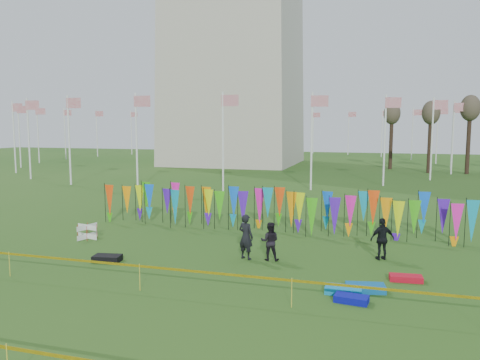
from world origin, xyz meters
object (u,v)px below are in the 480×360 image
(box_kite, at_px, (87,232))
(kite_bag_turquoise, at_px, (343,290))
(person_left, at_px, (246,237))
(kite_bag_red, at_px, (406,278))
(kite_bag_teal, at_px, (365,288))
(kite_bag_blue, at_px, (351,299))
(kite_bag_black, at_px, (107,258))
(person_right, at_px, (382,239))
(person_mid, at_px, (270,241))

(box_kite, bearing_deg, kite_bag_turquoise, -18.10)
(box_kite, bearing_deg, person_left, -7.67)
(kite_bag_red, xyz_separation_m, kite_bag_teal, (-1.31, -1.45, 0.02))
(kite_bag_blue, xyz_separation_m, kite_bag_black, (-9.48, 1.66, 0.02))
(person_left, bearing_deg, kite_bag_black, 41.10)
(kite_bag_red, bearing_deg, box_kite, 171.49)
(kite_bag_turquoise, bearing_deg, kite_bag_teal, 31.38)
(box_kite, distance_m, person_left, 8.19)
(kite_bag_blue, bearing_deg, box_kite, 159.53)
(person_left, distance_m, kite_bag_black, 5.54)
(person_left, relative_size, kite_bag_black, 1.71)
(person_left, bearing_deg, kite_bag_blue, 161.57)
(person_left, distance_m, kite_bag_red, 6.17)
(kite_bag_red, bearing_deg, kite_bag_teal, -132.21)
(person_left, bearing_deg, kite_bag_teal, 173.26)
(person_left, distance_m, kite_bag_blue, 5.66)
(kite_bag_black, bearing_deg, person_right, 17.80)
(person_mid, height_order, person_right, person_right)
(person_left, height_order, kite_bag_blue, person_left)
(person_right, distance_m, kite_bag_teal, 4.01)
(kite_bag_red, xyz_separation_m, kite_bag_black, (-11.18, -0.87, 0.02))
(kite_bag_blue, relative_size, kite_bag_red, 0.92)
(kite_bag_blue, bearing_deg, kite_bag_turquoise, 113.29)
(person_left, xyz_separation_m, kite_bag_red, (6.03, -1.02, -0.81))
(kite_bag_teal, bearing_deg, kite_bag_turquoise, -148.62)
(box_kite, distance_m, kite_bag_black, 4.20)
(kite_bag_blue, height_order, kite_bag_teal, kite_bag_teal)
(box_kite, relative_size, kite_bag_blue, 0.70)
(person_right, relative_size, kite_bag_teal, 1.37)
(person_right, bearing_deg, kite_bag_teal, 57.10)
(person_left, height_order, kite_bag_red, person_left)
(kite_bag_black, bearing_deg, person_mid, 18.02)
(kite_bag_turquoise, bearing_deg, kite_bag_red, 43.10)
(person_left, distance_m, kite_bag_teal, 5.38)
(person_mid, relative_size, kite_bag_black, 1.44)
(person_mid, xyz_separation_m, kite_bag_turquoise, (3.08, -2.97, -0.65))
(person_mid, relative_size, person_right, 0.91)
(kite_bag_red, bearing_deg, kite_bag_turquoise, -136.90)
(kite_bag_black, bearing_deg, kite_bag_turquoise, -6.12)
(person_mid, relative_size, kite_bag_turquoise, 1.34)
(kite_bag_red, relative_size, kite_bag_teal, 0.88)
(kite_bag_turquoise, bearing_deg, box_kite, 161.90)
(kite_bag_teal, bearing_deg, person_mid, 145.64)
(kite_bag_turquoise, xyz_separation_m, kite_bag_teal, (0.67, 0.41, 0.00))
(person_mid, bearing_deg, person_right, -169.50)
(person_right, xyz_separation_m, kite_bag_teal, (-0.53, -3.91, -0.72))
(kite_bag_turquoise, xyz_separation_m, kite_bag_blue, (0.29, -0.67, -0.01))
(person_left, xyz_separation_m, kite_bag_black, (-5.15, -1.89, -0.79))
(person_mid, xyz_separation_m, kite_bag_red, (5.06, -1.12, -0.67))
(box_kite, xyz_separation_m, kite_bag_black, (2.95, -2.98, -0.22))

